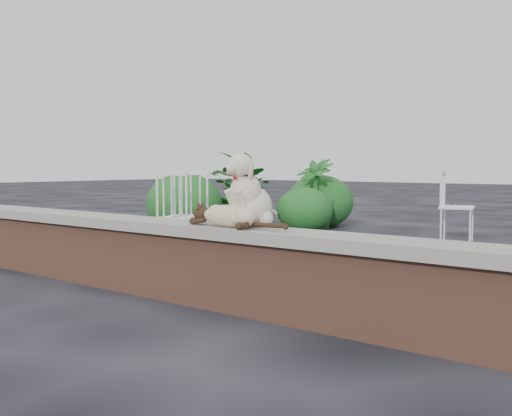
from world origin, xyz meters
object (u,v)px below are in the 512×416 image
Objects in this scene: chair_a at (189,216)px; potted_plant_a at (245,191)px; dog at (252,189)px; chair_b at (231,206)px; cat at (230,215)px; chair_e at (457,206)px; potted_plant_b at (315,194)px; chair_c at (182,217)px.

potted_plant_a reaches higher than chair_a.
potted_plant_a is at bearing 139.07° from dog.
potted_plant_a is (-0.95, 1.41, 0.13)m from chair_b.
dog is at bearing -73.11° from chair_a.
chair_e is at bearing 101.23° from cat.
dog is at bearing 168.89° from chair_e.
potted_plant_a is at bearing 83.32° from chair_e.
chair_e is 0.85× the size of potted_plant_b.
dog is at bearing -20.74° from chair_b.
potted_plant_b reaches higher than chair_a.
chair_a is at bearing 154.65° from dog.
chair_e is 2.35m from potted_plant_b.
chair_b and chair_c have the same top height.
cat is at bearing -109.62° from dog.
potted_plant_a is at bearing -72.69° from chair_c.
potted_plant_a is at bearing -145.63° from potted_plant_b.
potted_plant_b is at bearing -89.92° from chair_c.
chair_a is (-1.94, 1.30, -0.37)m from dog.
cat is 5.55m from potted_plant_b.
dog is at bearing 70.38° from cat.
potted_plant_b is at bearing 71.49° from chair_e.
potted_plant_b is (-2.34, 0.15, 0.08)m from chair_e.
chair_b and chair_e have the same top height.
dog is at bearing 136.81° from chair_c.
dog reaches higher than chair_b.
chair_e is 0.78× the size of potted_plant_a.
potted_plant_b is at bearing 116.85° from chair_b.
chair_c is 1.00× the size of chair_e.
chair_e is (1.62, 3.33, 0.00)m from chair_a.
chair_c reaches higher than cat.
chair_a is (-0.03, 0.13, 0.00)m from chair_c.
potted_plant_a reaches higher than cat.
potted_plant_a is at bearing 137.43° from cat.
potted_plant_b reaches higher than chair_c.
potted_plant_b reaches higher than chair_e.
chair_b is 1.00× the size of chair_c.
dog reaches higher than chair_e.
dog is 0.55× the size of chair_e.
potted_plant_a is at bearing 80.33° from chair_a.
chair_b is 1.00× the size of chair_a.
dog is 3.80m from chair_b.
potted_plant_a is 1.10m from potted_plant_b.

